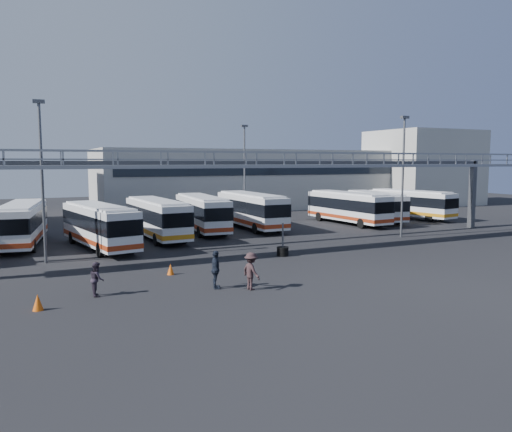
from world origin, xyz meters
name	(u,v)px	position (x,y,z in m)	size (l,w,h in m)	color
ground	(328,264)	(0.00, 0.00, 0.00)	(140.00, 140.00, 0.00)	black
gantry	(284,174)	(0.00, 5.87, 5.51)	(51.40, 5.15, 7.10)	gray
warehouse	(251,179)	(12.00, 38.00, 4.00)	(42.00, 14.00, 8.00)	#9E9E99
building_right	(423,168)	(38.00, 32.00, 5.50)	(14.00, 12.00, 11.00)	#B2B2AD
light_pole_left	(42,173)	(-16.00, 8.00, 5.73)	(0.70, 0.35, 10.21)	#4C4F54
light_pole_mid	(403,170)	(12.00, 7.00, 5.73)	(0.70, 0.35, 10.21)	#4C4F54
light_pole_back	(244,168)	(4.00, 22.00, 5.73)	(0.70, 0.35, 10.21)	#4C4F54
bus_1	(22,222)	(-17.27, 15.81, 1.81)	(3.97, 11.04, 3.28)	white
bus_2	(99,224)	(-12.12, 12.07, 1.80)	(4.31, 10.99, 3.26)	white
bus_3	(157,217)	(-7.12, 14.93, 1.82)	(3.05, 10.94, 3.29)	white
bus_4	(202,212)	(-2.35, 17.35, 1.82)	(3.26, 11.01, 3.30)	white
bus_5	(251,209)	(2.62, 17.36, 1.88)	(2.61, 11.21, 3.41)	white
bus_7	(348,206)	(13.20, 16.44, 1.82)	(3.15, 10.97, 3.29)	white
bus_8	(375,205)	(17.40, 17.37, 1.74)	(4.35, 10.60, 3.14)	white
bus_9	(411,203)	(22.54, 17.50, 1.77)	(4.08, 10.80, 3.20)	white
pedestrian_b	(97,279)	(-14.11, -1.44, 0.82)	(0.80, 0.62, 1.64)	#2A222F
pedestrian_c	(251,271)	(-6.93, -3.58, 0.95)	(1.23, 0.70, 1.90)	#322124
pedestrian_d	(216,270)	(-8.48, -2.64, 0.98)	(1.15, 0.48, 1.96)	black
cone_left	(38,302)	(-16.77, -2.86, 0.36)	(0.46, 0.46, 0.73)	#D6540B
cone_right	(171,269)	(-9.70, 1.43, 0.32)	(0.40, 0.40, 0.64)	#D6540B
tire_stack	(283,250)	(-1.23, 3.71, 0.38)	(0.79, 0.79, 2.27)	black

